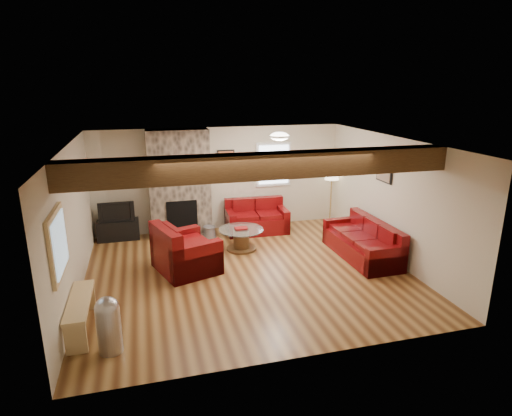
# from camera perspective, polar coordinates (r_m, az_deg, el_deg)

# --- Properties ---
(room) EXTENTS (8.00, 8.00, 8.00)m
(room) POSITION_cam_1_polar(r_m,az_deg,el_deg) (7.86, -1.19, -0.30)
(room) COLOR #5A3317
(room) RESTS_ON ground
(floor) EXTENTS (6.00, 6.00, 0.00)m
(floor) POSITION_cam_1_polar(r_m,az_deg,el_deg) (8.31, -1.14, -8.59)
(floor) COLOR #5A3317
(floor) RESTS_ON ground
(oak_beam) EXTENTS (6.00, 0.36, 0.38)m
(oak_beam) POSITION_cam_1_polar(r_m,az_deg,el_deg) (6.43, 1.44, 5.66)
(oak_beam) COLOR #372110
(oak_beam) RESTS_ON room
(chimney_breast) EXTENTS (1.40, 0.67, 2.50)m
(chimney_breast) POSITION_cam_1_polar(r_m,az_deg,el_deg) (10.10, -10.15, 3.04)
(chimney_breast) COLOR #352F29
(chimney_breast) RESTS_ON floor
(back_window) EXTENTS (0.90, 0.08, 1.10)m
(back_window) POSITION_cam_1_polar(r_m,az_deg,el_deg) (10.68, 2.35, 5.83)
(back_window) COLOR silver
(back_window) RESTS_ON room
(hatch_window) EXTENTS (0.08, 1.00, 0.90)m
(hatch_window) POSITION_cam_1_polar(r_m,az_deg,el_deg) (6.27, -24.89, -4.35)
(hatch_window) COLOR tan
(hatch_window) RESTS_ON room
(ceiling_dome) EXTENTS (0.40, 0.40, 0.18)m
(ceiling_dome) POSITION_cam_1_polar(r_m,az_deg,el_deg) (8.71, 3.15, 9.33)
(ceiling_dome) COLOR white
(ceiling_dome) RESTS_ON room
(artwork_back) EXTENTS (0.42, 0.06, 0.52)m
(artwork_back) POSITION_cam_1_polar(r_m,az_deg,el_deg) (10.37, -4.02, 6.32)
(artwork_back) COLOR black
(artwork_back) RESTS_ON room
(artwork_right) EXTENTS (0.06, 0.55, 0.42)m
(artwork_right) POSITION_cam_1_polar(r_m,az_deg,el_deg) (9.15, 16.68, 4.62)
(artwork_right) COLOR black
(artwork_right) RESTS_ON room
(sofa_three) EXTENTS (0.88, 2.02, 0.77)m
(sofa_three) POSITION_cam_1_polar(r_m,az_deg,el_deg) (9.14, 13.93, -4.07)
(sofa_three) COLOR #4D050B
(sofa_three) RESTS_ON floor
(loveseat) EXTENTS (1.50, 0.90, 0.78)m
(loveseat) POSITION_cam_1_polar(r_m,az_deg,el_deg) (10.36, 0.08, -1.12)
(loveseat) COLOR #4D050B
(loveseat) RESTS_ON floor
(armchair_red) EXTENTS (1.33, 1.42, 0.94)m
(armchair_red) POSITION_cam_1_polar(r_m,az_deg,el_deg) (8.35, -9.34, -5.19)
(armchair_red) COLOR #4D050B
(armchair_red) RESTS_ON floor
(coffee_table) EXTENTS (0.97, 0.97, 0.50)m
(coffee_table) POSITION_cam_1_polar(r_m,az_deg,el_deg) (9.31, -1.97, -4.18)
(coffee_table) COLOR #432A15
(coffee_table) RESTS_ON floor
(tv_cabinet) EXTENTS (0.93, 0.37, 0.47)m
(tv_cabinet) POSITION_cam_1_polar(r_m,az_deg,el_deg) (10.39, -17.88, -2.80)
(tv_cabinet) COLOR black
(tv_cabinet) RESTS_ON floor
(television) EXTENTS (0.79, 0.10, 0.46)m
(television) POSITION_cam_1_polar(r_m,az_deg,el_deg) (10.26, -18.10, -0.37)
(television) COLOR black
(television) RESTS_ON tv_cabinet
(floor_lamp) EXTENTS (0.36, 0.36, 1.42)m
(floor_lamp) POSITION_cam_1_polar(r_m,az_deg,el_deg) (10.94, 10.07, 4.03)
(floor_lamp) COLOR tan
(floor_lamp) RESTS_ON floor
(pine_bench) EXTENTS (0.30, 1.30, 0.49)m
(pine_bench) POSITION_cam_1_polar(r_m,az_deg,el_deg) (6.92, -22.31, -13.07)
(pine_bench) COLOR tan
(pine_bench) RESTS_ON floor
(pedal_bin) EXTENTS (0.35, 0.35, 0.81)m
(pedal_bin) POSITION_cam_1_polar(r_m,az_deg,el_deg) (6.23, -19.05, -14.50)
(pedal_bin) COLOR #ABACB1
(pedal_bin) RESTS_ON floor
(coal_bucket) EXTENTS (0.31, 0.31, 0.29)m
(coal_bucket) POSITION_cam_1_polar(r_m,az_deg,el_deg) (10.08, -6.23, -3.20)
(coal_bucket) COLOR gray
(coal_bucket) RESTS_ON floor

